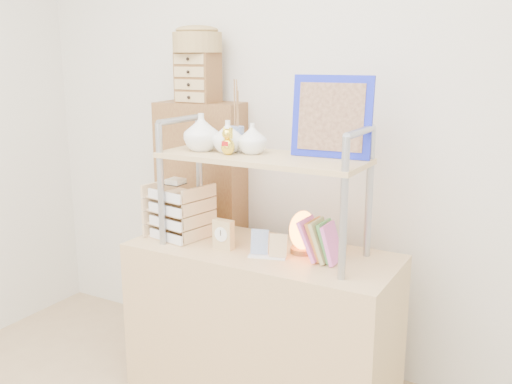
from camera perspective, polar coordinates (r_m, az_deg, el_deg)
room_shell at (r=1.73m, az=-12.83°, el=16.82°), size 3.42×3.41×2.61m
desk at (r=2.68m, az=0.55°, el=-13.38°), size 1.20×0.50×0.75m
cabinet at (r=3.14m, az=-5.27°, el=-3.45°), size 0.48×0.30×1.35m
hutch at (r=2.45m, az=0.01°, el=3.99°), size 0.90×0.34×0.76m
letter_tray at (r=2.69m, az=-7.87°, el=-2.20°), size 0.27×0.26×0.28m
salt_lamp at (r=2.47m, az=4.70°, el=-3.97°), size 0.12×0.12×0.19m
desk_clock at (r=2.53m, az=-3.29°, el=-4.25°), size 0.09×0.04×0.13m
postcard_stand at (r=2.43m, az=1.20°, el=-5.81°), size 0.17×0.09×0.12m
drawer_chest at (r=2.98m, az=-5.84°, el=11.30°), size 0.20×0.16×0.25m
woven_basket at (r=2.99m, az=-5.90°, el=14.66°), size 0.25×0.25×0.10m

